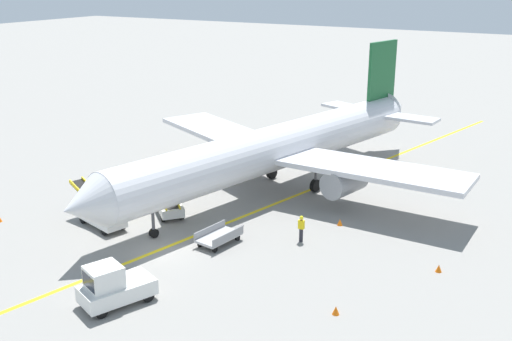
{
  "coord_description": "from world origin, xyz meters",
  "views": [
    {
      "loc": [
        21.44,
        -25.74,
        15.77
      ],
      "look_at": [
        1.23,
        9.41,
        2.5
      ],
      "focal_mm": 42.61,
      "sensor_mm": 36.0,
      "label": 1
    }
  ],
  "objects_px": {
    "airliner": "(281,146)",
    "safety_cone_nose_right": "(439,268)",
    "belt_loader_forward_hold": "(101,215)",
    "safety_cone_nose_left": "(174,183)",
    "baggage_tug_near_wing": "(160,190)",
    "belt_loader_aft_hold": "(168,202)",
    "pushback_tug": "(113,286)",
    "safety_cone_wingtip_right": "(336,310)",
    "baggage_cart_loaded": "(219,237)",
    "ground_crew_marshaller": "(301,228)",
    "safety_cone_wingtip_left": "(340,222)"
  },
  "relations": [
    {
      "from": "airliner",
      "to": "belt_loader_aft_hold",
      "type": "relative_size",
      "value": 7.65
    },
    {
      "from": "pushback_tug",
      "to": "belt_loader_aft_hold",
      "type": "bearing_deg",
      "value": 115.03
    },
    {
      "from": "safety_cone_nose_left",
      "to": "safety_cone_wingtip_left",
      "type": "relative_size",
      "value": 1.0
    },
    {
      "from": "airliner",
      "to": "ground_crew_marshaller",
      "type": "height_order",
      "value": "airliner"
    },
    {
      "from": "safety_cone_wingtip_right",
      "to": "airliner",
      "type": "bearing_deg",
      "value": 126.3
    },
    {
      "from": "airliner",
      "to": "baggage_tug_near_wing",
      "type": "relative_size",
      "value": 12.84
    },
    {
      "from": "pushback_tug",
      "to": "safety_cone_nose_left",
      "type": "distance_m",
      "value": 17.72
    },
    {
      "from": "safety_cone_wingtip_left",
      "to": "safety_cone_wingtip_right",
      "type": "relative_size",
      "value": 1.0
    },
    {
      "from": "belt_loader_forward_hold",
      "to": "safety_cone_wingtip_left",
      "type": "xyz_separation_m",
      "value": [
        13.48,
        7.83,
        -0.56
      ]
    },
    {
      "from": "baggage_cart_loaded",
      "to": "safety_cone_nose_left",
      "type": "relative_size",
      "value": 8.72
    },
    {
      "from": "safety_cone_nose_right",
      "to": "safety_cone_wingtip_right",
      "type": "xyz_separation_m",
      "value": [
        -3.22,
        -6.91,
        0.0
      ]
    },
    {
      "from": "safety_cone_nose_right",
      "to": "airliner",
      "type": "bearing_deg",
      "value": 151.47
    },
    {
      "from": "safety_cone_nose_left",
      "to": "safety_cone_wingtip_right",
      "type": "bearing_deg",
      "value": -31.31
    },
    {
      "from": "baggage_tug_near_wing",
      "to": "ground_crew_marshaller",
      "type": "bearing_deg",
      "value": -5.0
    },
    {
      "from": "belt_loader_aft_hold",
      "to": "airliner",
      "type": "bearing_deg",
      "value": 60.39
    },
    {
      "from": "ground_crew_marshaller",
      "to": "belt_loader_forward_hold",
      "type": "bearing_deg",
      "value": -160.8
    },
    {
      "from": "airliner",
      "to": "belt_loader_aft_hold",
      "type": "distance_m",
      "value": 9.56
    },
    {
      "from": "pushback_tug",
      "to": "baggage_tug_near_wing",
      "type": "height_order",
      "value": "pushback_tug"
    },
    {
      "from": "airliner",
      "to": "safety_cone_wingtip_right",
      "type": "distance_m",
      "value": 18.18
    },
    {
      "from": "belt_loader_aft_hold",
      "to": "safety_cone_wingtip_left",
      "type": "xyz_separation_m",
      "value": [
        11.12,
        3.8,
        -0.56
      ]
    },
    {
      "from": "pushback_tug",
      "to": "baggage_tug_near_wing",
      "type": "relative_size",
      "value": 1.49
    },
    {
      "from": "belt_loader_forward_hold",
      "to": "safety_cone_nose_left",
      "type": "bearing_deg",
      "value": 94.52
    },
    {
      "from": "airliner",
      "to": "safety_cone_nose_right",
      "type": "bearing_deg",
      "value": -28.53
    },
    {
      "from": "airliner",
      "to": "safety_cone_wingtip_left",
      "type": "height_order",
      "value": "airliner"
    },
    {
      "from": "ground_crew_marshaller",
      "to": "safety_cone_wingtip_left",
      "type": "height_order",
      "value": "ground_crew_marshaller"
    },
    {
      "from": "baggage_tug_near_wing",
      "to": "ground_crew_marshaller",
      "type": "distance_m",
      "value": 11.79
    },
    {
      "from": "baggage_tug_near_wing",
      "to": "belt_loader_aft_hold",
      "type": "bearing_deg",
      "value": -36.93
    },
    {
      "from": "ground_crew_marshaller",
      "to": "pushback_tug",
      "type": "bearing_deg",
      "value": -113.1
    },
    {
      "from": "safety_cone_nose_right",
      "to": "safety_cone_wingtip_left",
      "type": "bearing_deg",
      "value": 155.29
    },
    {
      "from": "ground_crew_marshaller",
      "to": "safety_cone_nose_right",
      "type": "xyz_separation_m",
      "value": [
        8.35,
        0.2,
        -0.69
      ]
    },
    {
      "from": "baggage_tug_near_wing",
      "to": "safety_cone_wingtip_right",
      "type": "xyz_separation_m",
      "value": [
        16.87,
        -7.74,
        -0.71
      ]
    },
    {
      "from": "baggage_tug_near_wing",
      "to": "safety_cone_nose_left",
      "type": "relative_size",
      "value": 6.19
    },
    {
      "from": "ground_crew_marshaller",
      "to": "safety_cone_nose_left",
      "type": "bearing_deg",
      "value": 161.61
    },
    {
      "from": "belt_loader_aft_hold",
      "to": "safety_cone_wingtip_left",
      "type": "height_order",
      "value": "belt_loader_aft_hold"
    },
    {
      "from": "safety_cone_wingtip_right",
      "to": "safety_cone_wingtip_left",
      "type": "bearing_deg",
      "value": 111.38
    },
    {
      "from": "airliner",
      "to": "ground_crew_marshaller",
      "type": "relative_size",
      "value": 20.58
    },
    {
      "from": "pushback_tug",
      "to": "safety_cone_wingtip_right",
      "type": "relative_size",
      "value": 9.2
    },
    {
      "from": "baggage_cart_loaded",
      "to": "safety_cone_nose_right",
      "type": "distance_m",
      "value": 12.88
    },
    {
      "from": "baggage_tug_near_wing",
      "to": "belt_loader_forward_hold",
      "type": "height_order",
      "value": "belt_loader_forward_hold"
    },
    {
      "from": "pushback_tug",
      "to": "safety_cone_nose_left",
      "type": "xyz_separation_m",
      "value": [
        -8.21,
        15.68,
        -0.77
      ]
    },
    {
      "from": "airliner",
      "to": "safety_cone_nose_right",
      "type": "xyz_separation_m",
      "value": [
        13.81,
        -7.51,
        -3.2
      ]
    },
    {
      "from": "belt_loader_forward_hold",
      "to": "safety_cone_wingtip_right",
      "type": "xyz_separation_m",
      "value": [
        17.49,
        -2.41,
        -0.56
      ]
    },
    {
      "from": "baggage_cart_loaded",
      "to": "safety_cone_nose_left",
      "type": "distance_m",
      "value": 11.37
    },
    {
      "from": "belt_loader_aft_hold",
      "to": "ground_crew_marshaller",
      "type": "bearing_deg",
      "value": 1.61
    },
    {
      "from": "airliner",
      "to": "safety_cone_nose_left",
      "type": "bearing_deg",
      "value": -156.06
    },
    {
      "from": "baggage_tug_near_wing",
      "to": "baggage_cart_loaded",
      "type": "xyz_separation_m",
      "value": [
        7.56,
        -3.81,
        -0.46
      ]
    },
    {
      "from": "safety_cone_nose_right",
      "to": "safety_cone_wingtip_left",
      "type": "xyz_separation_m",
      "value": [
        -7.23,
        3.33,
        0.0
      ]
    },
    {
      "from": "baggage_tug_near_wing",
      "to": "ground_crew_marshaller",
      "type": "height_order",
      "value": "baggage_tug_near_wing"
    },
    {
      "from": "belt_loader_forward_hold",
      "to": "baggage_tug_near_wing",
      "type": "bearing_deg",
      "value": 83.35
    },
    {
      "from": "baggage_cart_loaded",
      "to": "pushback_tug",
      "type": "bearing_deg",
      "value": -94.36
    }
  ]
}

